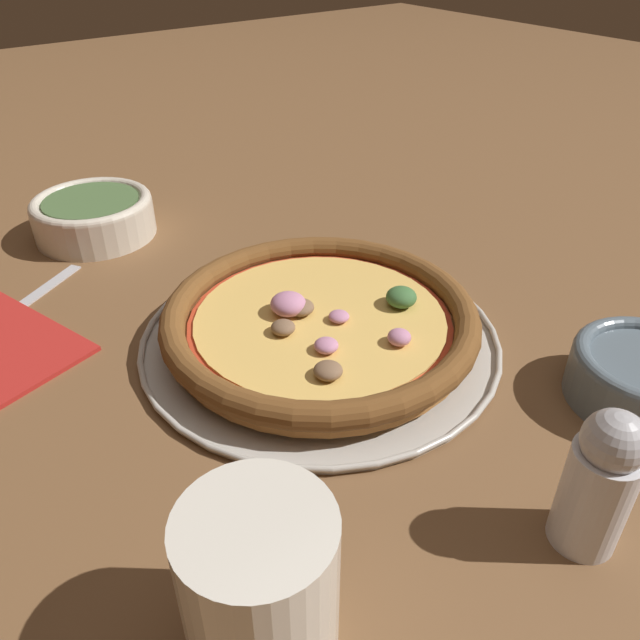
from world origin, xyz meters
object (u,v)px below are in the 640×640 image
Objects in this scene: bowl_far at (93,214)px; fork at (5,316)px; drinking_cup at (260,586)px; pepper_shaker at (600,482)px; pizza at (320,320)px; pizza_tray at (320,337)px.

fork is at bearing -48.49° from bowl_far.
drinking_cup is 0.95× the size of pepper_shaker.
drinking_cup reaches higher than pizza.
pizza_tray is at bearing 136.74° from drinking_cup.
pizza is at bearing 136.69° from drinking_cup.
pizza_tray is 0.27m from drinking_cup.
pizza is 0.27m from drinking_cup.
pepper_shaker is at bearing 1.16° from pizza.
drinking_cup is at bearing 60.95° from fork.
fork is (-0.20, -0.21, -0.00)m from pizza_tray.
bowl_far is 0.58m from pepper_shaker.
pizza is 0.33m from bowl_far.
pizza is at bearing 10.62° from pizza_tray.
pizza_tray is 0.33m from bowl_far.
bowl_far is (-0.32, -0.08, 0.02)m from pizza_tray.
pizza is (0.00, 0.00, 0.02)m from pizza_tray.
pepper_shaker is (0.26, 0.01, 0.04)m from pizza_tray.
drinking_cup is at bearing -108.40° from pepper_shaker.
fork is (-0.40, -0.03, -0.05)m from drinking_cup.
pizza_tray is 2.34× the size of bowl_far.
pizza is 1.69× the size of fork.
pizza is at bearing 102.69° from fork.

